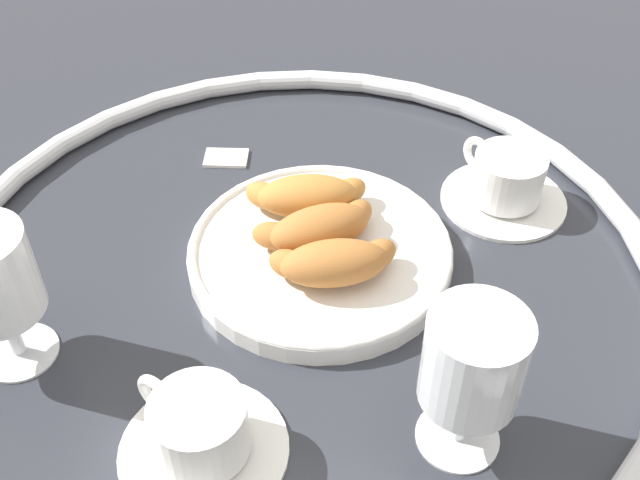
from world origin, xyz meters
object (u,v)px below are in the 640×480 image
at_px(coffee_cup_near, 200,432).
at_px(juice_glass_left, 473,366).
at_px(croissant_large, 334,262).
at_px(croissant_small, 319,227).
at_px(croissant_extra, 307,195).
at_px(coffee_cup_far, 506,182).
at_px(sugar_packet, 226,157).
at_px(pastry_plate, 320,252).

height_order(coffee_cup_near, juice_glass_left, juice_glass_left).
relative_size(croissant_large, juice_glass_left, 0.91).
relative_size(croissant_large, coffee_cup_near, 0.94).
xyz_separation_m(croissant_small, croissant_extra, (-0.02, 0.04, 0.00)).
relative_size(coffee_cup_far, sugar_packet, 2.72).
bearing_deg(pastry_plate, sugar_packet, 135.69).
relative_size(croissant_large, coffee_cup_far, 0.94).
xyz_separation_m(croissant_small, juice_glass_left, (0.16, -0.18, 0.05)).
xyz_separation_m(croissant_small, coffee_cup_far, (0.17, 0.13, -0.02)).
distance_m(croissant_extra, sugar_packet, 0.16).
height_order(croissant_extra, coffee_cup_near, croissant_extra).
height_order(croissant_small, croissant_extra, same).
distance_m(coffee_cup_near, juice_glass_left, 0.22).
xyz_separation_m(juice_glass_left, sugar_packet, (-0.30, 0.31, -0.09)).
bearing_deg(coffee_cup_far, croissant_large, -130.04).
bearing_deg(coffee_cup_near, coffee_cup_far, 59.73).
bearing_deg(coffee_cup_near, croissant_small, 80.15).
relative_size(coffee_cup_near, coffee_cup_far, 1.00).
bearing_deg(croissant_small, croissant_extra, 117.18).
xyz_separation_m(pastry_plate, croissant_small, (-0.00, 0.00, 0.03)).
height_order(croissant_large, croissant_extra, same).
relative_size(pastry_plate, sugar_packet, 5.24).
relative_size(croissant_small, coffee_cup_far, 0.88).
distance_m(coffee_cup_far, sugar_packet, 0.32).
xyz_separation_m(croissant_large, coffee_cup_near, (-0.06, -0.19, -0.02)).
distance_m(pastry_plate, croissant_small, 0.03).
relative_size(juice_glass_left, sugar_packet, 2.80).
bearing_deg(coffee_cup_far, coffee_cup_near, -120.27).
relative_size(croissant_small, juice_glass_left, 0.86).
xyz_separation_m(croissant_extra, sugar_packet, (-0.12, 0.09, -0.04)).
relative_size(pastry_plate, coffee_cup_near, 1.93).
xyz_separation_m(croissant_extra, coffee_cup_near, (-0.02, -0.28, -0.02)).
height_order(coffee_cup_far, juice_glass_left, juice_glass_left).
bearing_deg(croissant_extra, sugar_packet, 141.88).
relative_size(croissant_large, croissant_small, 1.07).
bearing_deg(coffee_cup_far, sugar_packet, 179.23).
distance_m(croissant_large, croissant_small, 0.05).
xyz_separation_m(coffee_cup_near, juice_glass_left, (0.20, 0.06, 0.07)).
distance_m(croissant_extra, coffee_cup_near, 0.28).
distance_m(croissant_small, croissant_extra, 0.05).
bearing_deg(coffee_cup_far, pastry_plate, -141.45).
relative_size(croissant_extra, coffee_cup_near, 0.96).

